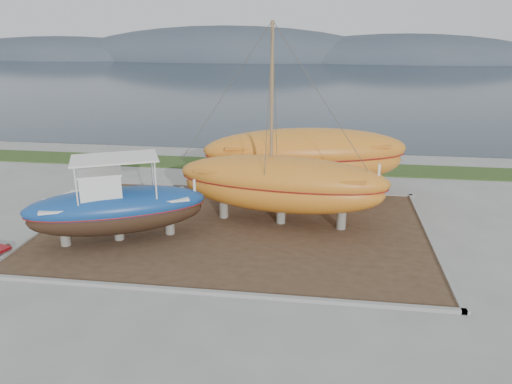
% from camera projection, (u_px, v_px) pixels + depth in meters
% --- Properties ---
extents(ground, '(140.00, 140.00, 0.00)m').
position_uv_depth(ground, '(217.00, 268.00, 20.27)').
color(ground, gray).
rests_on(ground, ground).
extents(dirt_patch, '(18.00, 12.00, 0.06)m').
position_uv_depth(dirt_patch, '(235.00, 229.00, 24.01)').
color(dirt_patch, '#422D1E').
rests_on(dirt_patch, ground).
extents(curb_frame, '(18.60, 12.60, 0.15)m').
position_uv_depth(curb_frame, '(235.00, 228.00, 24.00)').
color(curb_frame, gray).
rests_on(curb_frame, ground).
extents(grass_strip, '(44.00, 3.00, 0.08)m').
position_uv_depth(grass_strip, '(265.00, 165.00, 34.79)').
color(grass_strip, '#284219').
rests_on(grass_strip, ground).
extents(sea, '(260.00, 100.00, 0.04)m').
position_uv_depth(sea, '(304.00, 81.00, 85.92)').
color(sea, '#182531').
rests_on(sea, ground).
extents(mountain_ridge, '(200.00, 36.00, 20.00)m').
position_uv_depth(mountain_ridge, '(314.00, 60.00, 137.50)').
color(mountain_ridge, '#333D49').
rests_on(mountain_ridge, ground).
extents(blue_caique, '(8.31, 5.57, 3.85)m').
position_uv_depth(blue_caique, '(116.00, 199.00, 22.22)').
color(blue_caique, navy).
rests_on(blue_caique, dirt_patch).
extents(white_dinghy, '(4.77, 2.65, 1.35)m').
position_uv_depth(white_dinghy, '(105.00, 202.00, 25.61)').
color(white_dinghy, white).
rests_on(white_dinghy, dirt_patch).
extents(orange_sailboat, '(10.53, 4.16, 9.51)m').
position_uv_depth(orange_sailboat, '(282.00, 128.00, 23.20)').
color(orange_sailboat, orange).
rests_on(orange_sailboat, dirt_patch).
extents(orange_bare_hull, '(11.90, 5.62, 3.75)m').
position_uv_depth(orange_bare_hull, '(305.00, 163.00, 28.16)').
color(orange_bare_hull, orange).
rests_on(orange_bare_hull, dirt_patch).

